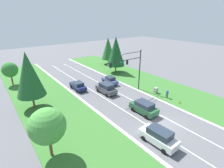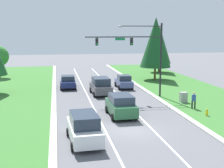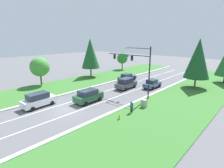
% 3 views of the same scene
% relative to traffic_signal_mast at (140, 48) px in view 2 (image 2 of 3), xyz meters
% --- Properties ---
extents(ground_plane, '(160.00, 160.00, 0.00)m').
position_rel_traffic_signal_mast_xyz_m(ground_plane, '(-3.87, -11.20, -5.54)').
color(ground_plane, '#5B5B60').
extents(curb_strip_right, '(0.50, 90.00, 0.15)m').
position_rel_traffic_signal_mast_xyz_m(curb_strip_right, '(1.78, -11.20, -5.47)').
color(curb_strip_right, beige).
rests_on(curb_strip_right, ground_plane).
extents(curb_strip_left, '(0.50, 90.00, 0.15)m').
position_rel_traffic_signal_mast_xyz_m(curb_strip_left, '(-9.52, -11.20, -5.47)').
color(curb_strip_left, beige).
rests_on(curb_strip_left, ground_plane).
extents(lane_stripe_inner_left, '(0.14, 81.00, 0.01)m').
position_rel_traffic_signal_mast_xyz_m(lane_stripe_inner_left, '(-5.67, -11.20, -5.54)').
color(lane_stripe_inner_left, white).
rests_on(lane_stripe_inner_left, ground_plane).
extents(lane_stripe_inner_right, '(0.14, 81.00, 0.01)m').
position_rel_traffic_signal_mast_xyz_m(lane_stripe_inner_right, '(-2.07, -11.20, -5.54)').
color(lane_stripe_inner_right, white).
rests_on(lane_stripe_inner_right, ground_plane).
extents(traffic_signal_mast, '(8.59, 0.41, 8.30)m').
position_rel_traffic_signal_mast_xyz_m(traffic_signal_mast, '(0.00, 0.00, 0.00)').
color(traffic_signal_mast, black).
rests_on(traffic_signal_mast, ground_plane).
extents(forest_suv, '(2.30, 4.58, 1.95)m').
position_rel_traffic_signal_mast_xyz_m(forest_suv, '(-3.66, -7.25, -4.54)').
color(forest_suv, '#235633').
rests_on(forest_suv, ground_plane).
extents(navy_sedan, '(2.15, 4.69, 1.68)m').
position_rel_traffic_signal_mast_xyz_m(navy_sedan, '(-7.69, 7.56, -4.69)').
color(navy_sedan, navy).
rests_on(navy_sedan, ground_plane).
extents(slate_blue_sedan, '(2.00, 4.29, 1.74)m').
position_rel_traffic_signal_mast_xyz_m(slate_blue_sedan, '(-0.44, 6.24, -4.68)').
color(slate_blue_sedan, '#475684').
rests_on(slate_blue_sedan, ground_plane).
extents(graphite_suv, '(2.35, 4.75, 2.05)m').
position_rel_traffic_signal_mast_xyz_m(graphite_suv, '(-4.04, 2.54, -4.50)').
color(graphite_suv, '#4C4C51').
rests_on(graphite_suv, ground_plane).
extents(white_suv, '(2.30, 4.82, 2.02)m').
position_rel_traffic_signal_mast_xyz_m(white_suv, '(-7.45, -13.27, -4.53)').
color(white_suv, white).
rests_on(white_suv, ground_plane).
extents(utility_cabinet, '(0.70, 0.60, 1.15)m').
position_rel_traffic_signal_mast_xyz_m(utility_cabinet, '(3.83, -3.39, -4.97)').
color(utility_cabinet, '#9E9E99').
rests_on(utility_cabinet, ground_plane).
extents(pedestrian, '(0.43, 0.34, 1.69)m').
position_rel_traffic_signal_mast_xyz_m(pedestrian, '(3.68, -6.15, -4.61)').
color(pedestrian, black).
rests_on(pedestrian, ground_plane).
extents(fire_hydrant, '(0.34, 0.20, 0.70)m').
position_rel_traffic_signal_mast_xyz_m(fire_hydrant, '(3.76, -8.71, -5.20)').
color(fire_hydrant, gold).
rests_on(fire_hydrant, ground_plane).
extents(conifer_near_right_tree, '(4.68, 4.68, 9.52)m').
position_rel_traffic_signal_mast_xyz_m(conifer_near_right_tree, '(5.70, 12.00, 0.23)').
color(conifer_near_right_tree, brown).
rests_on(conifer_near_right_tree, ground_plane).
extents(conifer_far_right_tree, '(4.17, 4.17, 8.36)m').
position_rel_traffic_signal_mast_xyz_m(conifer_far_right_tree, '(9.12, 20.26, -0.53)').
color(conifer_far_right_tree, brown).
rests_on(conifer_far_right_tree, ground_plane).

